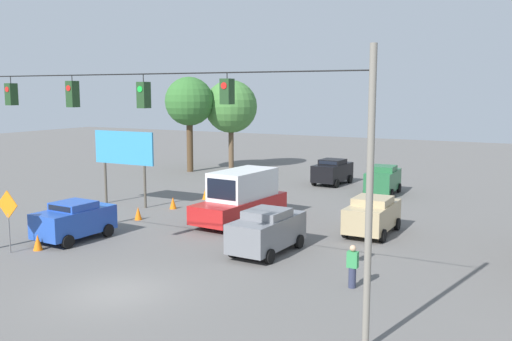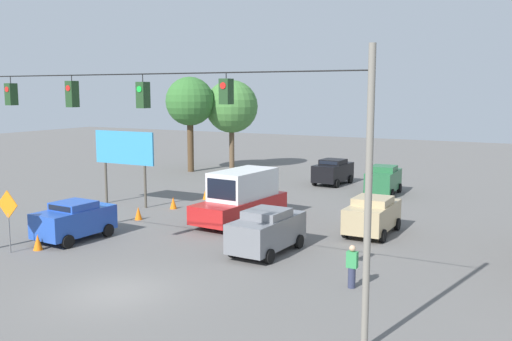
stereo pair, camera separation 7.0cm
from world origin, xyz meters
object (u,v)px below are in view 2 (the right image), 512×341
at_px(pedestrian, 352,267).
at_px(overhead_signal_span, 107,145).
at_px(traffic_cone_third, 138,213).
at_px(box_truck_red_withflow_mid, 242,196).
at_px(traffic_cone_fourth, 173,203).
at_px(sedan_green_oncoming_deep, 383,180).
at_px(sedan_grey_crossing_near, 267,230).
at_px(sedan_black_withflow_deep, 333,171).
at_px(roadside_billboard, 124,152).
at_px(work_zone_sign, 8,209).
at_px(sedan_tan_oncoming_far, 372,215).
at_px(tree_horizon_right, 232,107).
at_px(traffic_cone_fifth, 206,194).
at_px(traffic_cone_farthest, 230,186).
at_px(traffic_cone_second, 92,226).
at_px(traffic_cone_nearest, 38,242).
at_px(tree_horizon_left, 190,102).
at_px(sedan_blue_parked_shoulder, 74,220).

bearing_deg(pedestrian, overhead_signal_span, 32.32).
xyz_separation_m(overhead_signal_span, traffic_cone_third, (6.91, -9.68, -5.00)).
height_order(box_truck_red_withflow_mid, traffic_cone_fourth, box_truck_red_withflow_mid).
height_order(box_truck_red_withflow_mid, sedan_green_oncoming_deep, box_truck_red_withflow_mid).
height_order(sedan_grey_crossing_near, sedan_black_withflow_deep, sedan_grey_crossing_near).
relative_size(roadside_billboard, work_zone_sign, 1.66).
bearing_deg(sedan_black_withflow_deep, sedan_tan_oncoming_far, 118.14).
xyz_separation_m(sedan_green_oncoming_deep, tree_horizon_right, (15.93, -6.02, 4.70)).
height_order(traffic_cone_fifth, traffic_cone_farthest, same).
bearing_deg(box_truck_red_withflow_mid, sedan_black_withflow_deep, -89.78).
relative_size(sedan_tan_oncoming_far, traffic_cone_fifth, 5.73).
xyz_separation_m(sedan_grey_crossing_near, sedan_black_withflow_deep, (4.12, -19.16, -0.01)).
xyz_separation_m(traffic_cone_second, work_zone_sign, (0.75, 4.30, 1.62)).
height_order(roadside_billboard, pedestrian, roadside_billboard).
distance_m(sedan_tan_oncoming_far, traffic_cone_fifth, 13.12).
relative_size(sedan_green_oncoming_deep, traffic_cone_farthest, 5.42).
xyz_separation_m(traffic_cone_farthest, tree_horizon_right, (5.78, -10.01, 5.38)).
relative_size(sedan_black_withflow_deep, traffic_cone_nearest, 5.50).
xyz_separation_m(box_truck_red_withflow_mid, tree_horizon_right, (11.34, -17.98, 4.34)).
bearing_deg(traffic_cone_second, pedestrian, 174.29).
distance_m(box_truck_red_withflow_mid, traffic_cone_fourth, 5.59).
bearing_deg(sedan_tan_oncoming_far, sedan_black_withflow_deep, -61.86).
relative_size(tree_horizon_left, tree_horizon_right, 1.03).
distance_m(sedan_grey_crossing_near, tree_horizon_right, 27.92).
bearing_deg(traffic_cone_nearest, pedestrian, -172.04).
xyz_separation_m(sedan_grey_crossing_near, traffic_cone_farthest, (9.63, -12.79, -0.66)).
bearing_deg(sedan_blue_parked_shoulder, traffic_cone_fourth, -88.77).
bearing_deg(overhead_signal_span, work_zone_sign, -13.11).
bearing_deg(sedan_tan_oncoming_far, box_truck_red_withflow_mid, 5.81).
relative_size(sedan_green_oncoming_deep, traffic_cone_second, 5.42).
bearing_deg(traffic_cone_fifth, tree_horizon_right, -66.02).
bearing_deg(traffic_cone_nearest, sedan_grey_crossing_near, -153.91).
height_order(sedan_blue_parked_shoulder, tree_horizon_right, tree_horizon_right).
bearing_deg(sedan_grey_crossing_near, sedan_tan_oncoming_far, -119.58).
xyz_separation_m(sedan_grey_crossing_near, box_truck_red_withflow_mid, (4.07, -4.82, 0.38)).
height_order(pedestrian, tree_horizon_left, tree_horizon_left).
bearing_deg(sedan_black_withflow_deep, traffic_cone_third, 72.50).
relative_size(overhead_signal_span, sedan_tan_oncoming_far, 4.45).
distance_m(overhead_signal_span, traffic_cone_farthest, 21.87).
bearing_deg(work_zone_sign, traffic_cone_third, -95.48).
bearing_deg(sedan_green_oncoming_deep, roadside_billboard, 40.99).
bearing_deg(tree_horizon_left, sedan_blue_parked_shoulder, 111.16).
distance_m(traffic_cone_farthest, roadside_billboard, 8.75).
xyz_separation_m(traffic_cone_nearest, pedestrian, (-14.28, -2.00, 0.44)).
relative_size(overhead_signal_span, sedan_grey_crossing_near, 4.31).
height_order(box_truck_red_withflow_mid, sedan_tan_oncoming_far, box_truck_red_withflow_mid).
relative_size(sedan_green_oncoming_deep, traffic_cone_third, 5.42).
xyz_separation_m(sedan_grey_crossing_near, tree_horizon_right, (15.41, -22.80, 4.72)).
bearing_deg(box_truck_red_withflow_mid, traffic_cone_nearest, 60.48).
xyz_separation_m(roadside_billboard, pedestrian, (-17.65, 7.83, -2.62)).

